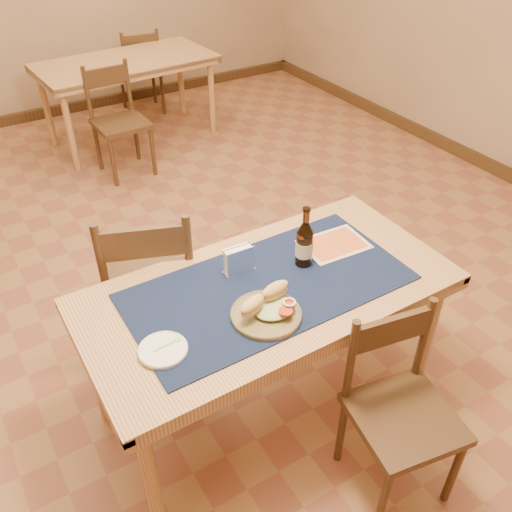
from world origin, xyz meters
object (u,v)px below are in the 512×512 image
beer_bottle (304,244)px  sandwich_plate (268,309)px  chair_main_near (400,407)px  main_table (268,301)px  napkin_holder (239,260)px  chair_main_far (151,282)px  back_table (126,69)px

beer_bottle → sandwich_plate: bearing=-147.8°
chair_main_near → sandwich_plate: bearing=126.8°
main_table → napkin_holder: size_ratio=11.24×
chair_main_near → chair_main_far: bearing=115.4°
chair_main_near → napkin_holder: bearing=111.3°
beer_bottle → chair_main_near: bearing=-87.7°
sandwich_plate → beer_bottle: bearing=32.2°
back_table → napkin_holder: bearing=-101.8°
back_table → chair_main_far: size_ratio=1.62×
sandwich_plate → napkin_holder: size_ratio=2.00×
back_table → chair_main_far: 2.87m
sandwich_plate → napkin_holder: (0.05, 0.30, 0.03)m
sandwich_plate → main_table: bearing=56.4°
beer_bottle → back_table: bearing=83.3°
chair_main_far → chair_main_near: chair_main_far is taller
main_table → napkin_holder: 0.22m
chair_main_far → back_table: bearing=71.3°
napkin_holder → beer_bottle: bearing=-21.3°
back_table → chair_main_far: chair_main_far is taller
back_table → chair_main_near: bearing=-95.2°
chair_main_near → napkin_holder: 0.90m
back_table → beer_bottle: bearing=-96.7°
chair_main_far → sandwich_plate: chair_main_far is taller
main_table → chair_main_near: 0.69m
chair_main_far → sandwich_plate: size_ratio=3.43×
main_table → back_table: bearing=79.7°
main_table → sandwich_plate: bearing=-123.6°
back_table → beer_bottle: size_ratio=5.46×
sandwich_plate → chair_main_near: bearing=-53.2°
sandwich_plate → back_table: bearing=78.5°
chair_main_near → beer_bottle: beer_bottle is taller
chair_main_far → napkin_holder: (0.27, -0.42, 0.31)m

